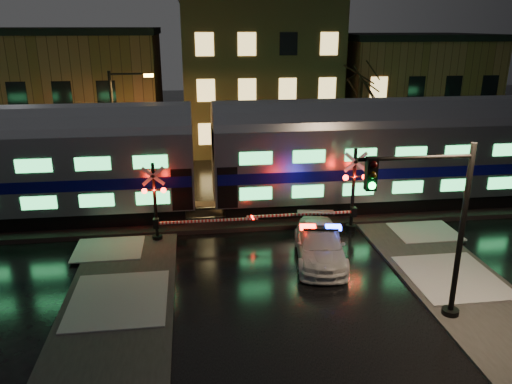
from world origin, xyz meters
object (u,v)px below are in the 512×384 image
at_px(police_car, 320,244).
at_px(crossing_signal_right, 346,199).
at_px(crossing_signal_left, 163,210).
at_px(traffic_light, 434,231).
at_px(streetlight, 119,127).

bearing_deg(police_car, crossing_signal_right, 63.93).
distance_m(police_car, crossing_signal_left, 7.34).
bearing_deg(crossing_signal_right, traffic_light, -86.93).
bearing_deg(crossing_signal_left, traffic_light, -40.67).
bearing_deg(police_car, crossing_signal_left, 165.99).
relative_size(crossing_signal_right, streetlight, 0.81).
height_order(police_car, crossing_signal_right, crossing_signal_right).
bearing_deg(streetlight, traffic_light, -51.05).
bearing_deg(traffic_light, crossing_signal_right, 107.63).
xyz_separation_m(crossing_signal_left, streetlight, (-2.63, 6.70, 2.66)).
height_order(police_car, crossing_signal_left, crossing_signal_left).
distance_m(crossing_signal_right, crossing_signal_left, 8.72).
relative_size(police_car, streetlight, 0.72).
xyz_separation_m(traffic_light, streetlight, (-11.76, 14.55, 0.91)).
xyz_separation_m(police_car, crossing_signal_left, (-6.71, 2.85, 0.84)).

